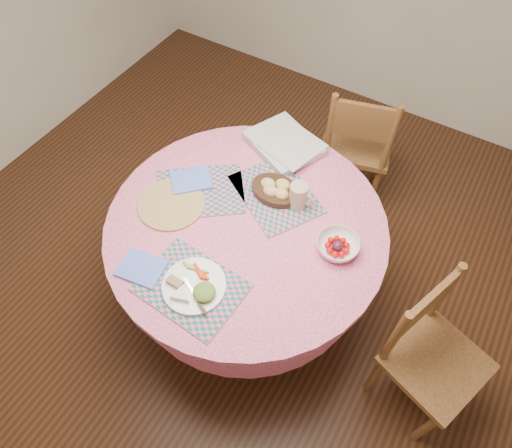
# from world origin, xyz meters

# --- Properties ---
(ground) EXTENTS (4.00, 4.00, 0.00)m
(ground) POSITION_xyz_m (0.00, 0.00, 0.00)
(ground) COLOR #331C0F
(ground) RESTS_ON ground
(room_envelope) EXTENTS (4.01, 4.01, 2.71)m
(room_envelope) POSITION_xyz_m (0.00, 0.00, 1.71)
(room_envelope) COLOR silver
(room_envelope) RESTS_ON ground
(dining_table) EXTENTS (1.24, 1.24, 0.75)m
(dining_table) POSITION_xyz_m (0.00, 0.00, 0.56)
(dining_table) COLOR pink
(dining_table) RESTS_ON ground
(chair_right) EXTENTS (0.48, 0.49, 0.84)m
(chair_right) POSITION_xyz_m (0.92, 0.02, 0.44)
(chair_right) COLOR brown
(chair_right) RESTS_ON ground
(chair_back) EXTENTS (0.49, 0.48, 0.87)m
(chair_back) POSITION_xyz_m (0.14, 1.01, 0.45)
(chair_back) COLOR brown
(chair_back) RESTS_ON ground
(placemat_front) EXTENTS (0.42, 0.32, 0.01)m
(placemat_front) POSITION_xyz_m (-0.02, -0.38, 0.75)
(placemat_front) COLOR #12665B
(placemat_front) RESTS_ON dining_table
(placemat_left) EXTENTS (0.50, 0.48, 0.01)m
(placemat_left) POSITION_xyz_m (-0.28, 0.04, 0.75)
(placemat_left) COLOR #12665B
(placemat_left) RESTS_ON dining_table
(placemat_back) EXTENTS (0.50, 0.46, 0.01)m
(placemat_back) POSITION_xyz_m (0.03, 0.21, 0.75)
(placemat_back) COLOR #12665B
(placemat_back) RESTS_ON dining_table
(wicker_trivet) EXTENTS (0.30, 0.30, 0.01)m
(wicker_trivet) POSITION_xyz_m (-0.34, -0.09, 0.76)
(wicker_trivet) COLOR olive
(wicker_trivet) RESTS_ON dining_table
(napkin_near) EXTENTS (0.20, 0.17, 0.01)m
(napkin_near) POSITION_xyz_m (-0.24, -0.41, 0.76)
(napkin_near) COLOR #5674DE
(napkin_near) RESTS_ON dining_table
(napkin_far) EXTENTS (0.23, 0.23, 0.01)m
(napkin_far) POSITION_xyz_m (-0.34, 0.07, 0.76)
(napkin_far) COLOR #5674DE
(napkin_far) RESTS_ON placemat_left
(dinner_plate) EXTENTS (0.25, 0.25, 0.05)m
(dinner_plate) POSITION_xyz_m (-0.00, -0.38, 0.77)
(dinner_plate) COLOR white
(dinner_plate) RESTS_ON placemat_front
(bread_bowl) EXTENTS (0.23, 0.23, 0.08)m
(bread_bowl) POSITION_xyz_m (0.03, 0.21, 0.78)
(bread_bowl) COLOR black
(bread_bowl) RESTS_ON placemat_back
(latte_mug) EXTENTS (0.12, 0.08, 0.12)m
(latte_mug) POSITION_xyz_m (0.15, 0.20, 0.82)
(latte_mug) COLOR tan
(latte_mug) RESTS_ON placemat_back
(fruit_bowl) EXTENTS (0.22, 0.22, 0.06)m
(fruit_bowl) POSITION_xyz_m (0.40, 0.08, 0.78)
(fruit_bowl) COLOR white
(fruit_bowl) RESTS_ON dining_table
(newspaper_stack) EXTENTS (0.42, 0.39, 0.04)m
(newspaper_stack) POSITION_xyz_m (-0.09, 0.49, 0.78)
(newspaper_stack) COLOR silver
(newspaper_stack) RESTS_ON dining_table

